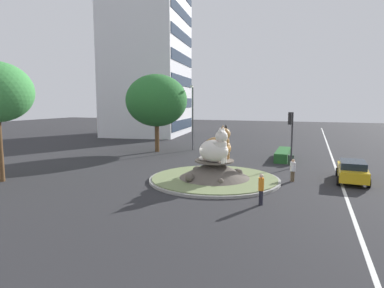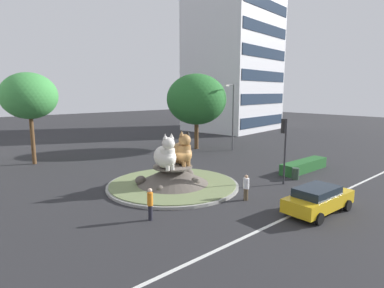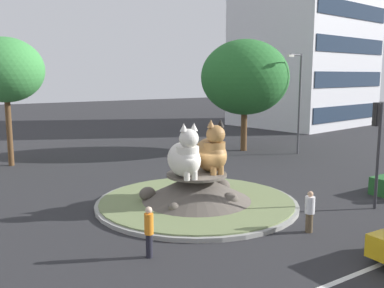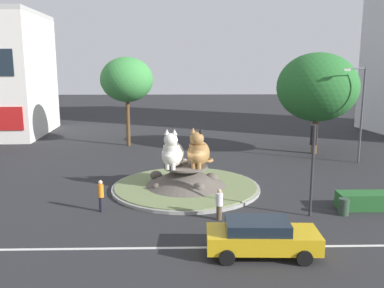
{
  "view_description": "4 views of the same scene",
  "coord_description": "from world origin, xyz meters",
  "px_view_note": "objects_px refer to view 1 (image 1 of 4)",
  "views": [
    {
      "loc": [
        -22.49,
        -6.46,
        5.63
      ],
      "look_at": [
        0.75,
        1.99,
        2.5
      ],
      "focal_mm": 30.79,
      "sensor_mm": 36.0,
      "label": 1
    },
    {
      "loc": [
        -13.41,
        -17.39,
        6.73
      ],
      "look_at": [
        2.46,
        0.72,
        2.73
      ],
      "focal_mm": 29.53,
      "sensor_mm": 36.0,
      "label": 2
    },
    {
      "loc": [
        -10.91,
        -16.14,
        6.02
      ],
      "look_at": [
        -0.67,
        -0.63,
        3.04
      ],
      "focal_mm": 40.27,
      "sensor_mm": 36.0,
      "label": 3
    },
    {
      "loc": [
        -0.23,
        -25.4,
        7.92
      ],
      "look_at": [
        0.42,
        1.23,
        2.67
      ],
      "focal_mm": 38.71,
      "sensor_mm": 36.0,
      "label": 4
    }
  ],
  "objects_px": {
    "pedestrian_orange_shirt": "(261,188)",
    "sedan_on_far_lane": "(352,170)",
    "cat_statue_white": "(215,149)",
    "litter_bin": "(291,160)",
    "broadleaf_tree_behind_island": "(157,101)",
    "streetlight_arm": "(193,113)",
    "pedestrian_white_shirt": "(293,170)",
    "office_tower": "(148,60)",
    "traffic_light_mast": "(291,129)",
    "cat_statue_tabby": "(219,146)"
  },
  "relations": [
    {
      "from": "cat_statue_white",
      "to": "sedan_on_far_lane",
      "type": "distance_m",
      "value": 9.98
    },
    {
      "from": "pedestrian_orange_shirt",
      "to": "litter_bin",
      "type": "distance_m",
      "value": 12.94
    },
    {
      "from": "broadleaf_tree_behind_island",
      "to": "cat_statue_white",
      "type": "bearing_deg",
      "value": -139.55
    },
    {
      "from": "cat_statue_tabby",
      "to": "pedestrian_orange_shirt",
      "type": "height_order",
      "value": "cat_statue_tabby"
    },
    {
      "from": "streetlight_arm",
      "to": "pedestrian_white_shirt",
      "type": "relative_size",
      "value": 4.64
    },
    {
      "from": "office_tower",
      "to": "litter_bin",
      "type": "bearing_deg",
      "value": -137.78
    },
    {
      "from": "sedan_on_far_lane",
      "to": "litter_bin",
      "type": "xyz_separation_m",
      "value": [
        5.24,
        4.51,
        -0.36
      ]
    },
    {
      "from": "broadleaf_tree_behind_island",
      "to": "sedan_on_far_lane",
      "type": "distance_m",
      "value": 21.83
    },
    {
      "from": "cat_statue_white",
      "to": "traffic_light_mast",
      "type": "distance_m",
      "value": 8.66
    },
    {
      "from": "litter_bin",
      "to": "sedan_on_far_lane",
      "type": "bearing_deg",
      "value": -139.25
    },
    {
      "from": "streetlight_arm",
      "to": "pedestrian_white_shirt",
      "type": "distance_m",
      "value": 17.42
    },
    {
      "from": "traffic_light_mast",
      "to": "office_tower",
      "type": "distance_m",
      "value": 35.68
    },
    {
      "from": "cat_statue_white",
      "to": "litter_bin",
      "type": "height_order",
      "value": "cat_statue_white"
    },
    {
      "from": "traffic_light_mast",
      "to": "sedan_on_far_lane",
      "type": "relative_size",
      "value": 1.02
    },
    {
      "from": "office_tower",
      "to": "broadleaf_tree_behind_island",
      "type": "relative_size",
      "value": 2.95
    },
    {
      "from": "broadleaf_tree_behind_island",
      "to": "pedestrian_orange_shirt",
      "type": "distance_m",
      "value": 21.97
    },
    {
      "from": "traffic_light_mast",
      "to": "streetlight_arm",
      "type": "xyz_separation_m",
      "value": [
        7.29,
        11.49,
        1.0
      ]
    },
    {
      "from": "broadleaf_tree_behind_island",
      "to": "pedestrian_white_shirt",
      "type": "distance_m",
      "value": 19.01
    },
    {
      "from": "streetlight_arm",
      "to": "sedan_on_far_lane",
      "type": "xyz_separation_m",
      "value": [
        -10.73,
        -16.0,
        -3.56
      ]
    },
    {
      "from": "streetlight_arm",
      "to": "pedestrian_orange_shirt",
      "type": "distance_m",
      "value": 21.54
    },
    {
      "from": "litter_bin",
      "to": "broadleaf_tree_behind_island",
      "type": "bearing_deg",
      "value": 78.11
    },
    {
      "from": "traffic_light_mast",
      "to": "cat_statue_white",
      "type": "bearing_deg",
      "value": 67.22
    },
    {
      "from": "streetlight_arm",
      "to": "office_tower",
      "type": "bearing_deg",
      "value": -155.19
    },
    {
      "from": "cat_statue_white",
      "to": "pedestrian_white_shirt",
      "type": "xyz_separation_m",
      "value": [
        2.47,
        -5.05,
        -1.56
      ]
    },
    {
      "from": "cat_statue_white",
      "to": "streetlight_arm",
      "type": "height_order",
      "value": "streetlight_arm"
    },
    {
      "from": "office_tower",
      "to": "broadleaf_tree_behind_island",
      "type": "xyz_separation_m",
      "value": [
        -18.19,
        -10.4,
        -7.13
      ]
    },
    {
      "from": "broadleaf_tree_behind_island",
      "to": "streetlight_arm",
      "type": "bearing_deg",
      "value": -56.36
    },
    {
      "from": "cat_statue_tabby",
      "to": "office_tower",
      "type": "height_order",
      "value": "office_tower"
    },
    {
      "from": "cat_statue_white",
      "to": "litter_bin",
      "type": "relative_size",
      "value": 2.76
    },
    {
      "from": "cat_statue_white",
      "to": "pedestrian_orange_shirt",
      "type": "distance_m",
      "value": 5.51
    },
    {
      "from": "traffic_light_mast",
      "to": "sedan_on_far_lane",
      "type": "bearing_deg",
      "value": 151.77
    },
    {
      "from": "cat_statue_tabby",
      "to": "streetlight_arm",
      "type": "height_order",
      "value": "streetlight_arm"
    },
    {
      "from": "office_tower",
      "to": "pedestrian_white_shirt",
      "type": "xyz_separation_m",
      "value": [
        -27.99,
        -25.91,
        -12.12
      ]
    },
    {
      "from": "pedestrian_orange_shirt",
      "to": "sedan_on_far_lane",
      "type": "distance_m",
      "value": 9.34
    },
    {
      "from": "cat_statue_white",
      "to": "sedan_on_far_lane",
      "type": "relative_size",
      "value": 0.53
    },
    {
      "from": "streetlight_arm",
      "to": "pedestrian_orange_shirt",
      "type": "height_order",
      "value": "streetlight_arm"
    },
    {
      "from": "cat_statue_tabby",
      "to": "pedestrian_white_shirt",
      "type": "distance_m",
      "value": 5.56
    },
    {
      "from": "cat_statue_tabby",
      "to": "litter_bin",
      "type": "bearing_deg",
      "value": 70.48
    },
    {
      "from": "cat_statue_white",
      "to": "pedestrian_white_shirt",
      "type": "height_order",
      "value": "cat_statue_white"
    },
    {
      "from": "cat_statue_white",
      "to": "streetlight_arm",
      "type": "distance_m",
      "value": 16.29
    },
    {
      "from": "cat_statue_white",
      "to": "pedestrian_orange_shirt",
      "type": "bearing_deg",
      "value": -35.14
    },
    {
      "from": "sedan_on_far_lane",
      "to": "cat_statue_white",
      "type": "bearing_deg",
      "value": 115.47
    },
    {
      "from": "office_tower",
      "to": "cat_statue_white",
      "type": "bearing_deg",
      "value": -153.33
    },
    {
      "from": "broadleaf_tree_behind_island",
      "to": "streetlight_arm",
      "type": "xyz_separation_m",
      "value": [
        2.34,
        -3.51,
        -1.48
      ]
    },
    {
      "from": "broadleaf_tree_behind_island",
      "to": "sedan_on_far_lane",
      "type": "relative_size",
      "value": 1.87
    },
    {
      "from": "pedestrian_white_shirt",
      "to": "sedan_on_far_lane",
      "type": "bearing_deg",
      "value": 62.22
    },
    {
      "from": "pedestrian_orange_shirt",
      "to": "streetlight_arm",
      "type": "bearing_deg",
      "value": -93.21
    },
    {
      "from": "cat_statue_tabby",
      "to": "broadleaf_tree_behind_island",
      "type": "height_order",
      "value": "broadleaf_tree_behind_island"
    },
    {
      "from": "streetlight_arm",
      "to": "pedestrian_orange_shirt",
      "type": "xyz_separation_m",
      "value": [
        -18.39,
        -10.67,
        -3.42
      ]
    },
    {
      "from": "broadleaf_tree_behind_island",
      "to": "litter_bin",
      "type": "distance_m",
      "value": 16.25
    }
  ]
}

